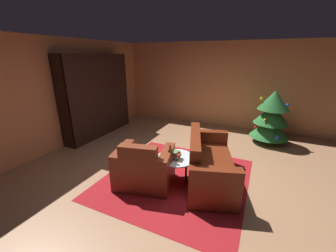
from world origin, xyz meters
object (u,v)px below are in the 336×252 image
at_px(coffee_table, 176,160).
at_px(bottle_on_table, 170,155).
at_px(couch_red, 208,165).
at_px(armchair_red, 144,168).
at_px(book_stack_on_table, 174,155).
at_px(bookshelf_unit, 102,96).
at_px(decorated_tree, 272,116).

xyz_separation_m(coffee_table, bottle_on_table, (-0.03, -0.18, 0.17)).
xyz_separation_m(couch_red, coffee_table, (-0.51, -0.26, 0.11)).
xyz_separation_m(armchair_red, book_stack_on_table, (0.44, 0.27, 0.23)).
bearing_deg(bottle_on_table, book_stack_on_table, 83.94).
bearing_deg(bottle_on_table, armchair_red, -162.35).
bearing_deg(book_stack_on_table, couch_red, 30.53).
relative_size(bookshelf_unit, book_stack_on_table, 9.58).
bearing_deg(bottle_on_table, bookshelf_unit, 150.07).
bearing_deg(armchair_red, bottle_on_table, 17.65).
height_order(bookshelf_unit, armchair_red, bookshelf_unit).
bearing_deg(coffee_table, couch_red, 27.01).
height_order(couch_red, book_stack_on_table, couch_red).
bearing_deg(decorated_tree, bookshelf_unit, -165.07).
distance_m(bookshelf_unit, couch_red, 3.63).
distance_m(coffee_table, bottle_on_table, 0.25).
relative_size(armchair_red, couch_red, 0.60).
distance_m(couch_red, decorated_tree, 2.56).
height_order(book_stack_on_table, decorated_tree, decorated_tree).
relative_size(armchair_red, coffee_table, 1.61).
bearing_deg(bookshelf_unit, armchair_red, -36.33).
height_order(bookshelf_unit, book_stack_on_table, bookshelf_unit).
height_order(armchair_red, bottle_on_table, armchair_red).
bearing_deg(bookshelf_unit, couch_red, -19.41).
distance_m(armchair_red, decorated_tree, 3.51).
relative_size(couch_red, coffee_table, 2.69).
distance_m(armchair_red, bottle_on_table, 0.53).
bearing_deg(coffee_table, armchair_red, -145.20).
bearing_deg(bottle_on_table, couch_red, 39.34).
xyz_separation_m(armchair_red, couch_red, (0.96, 0.58, -0.00)).
bearing_deg(decorated_tree, bottle_on_table, -118.57).
xyz_separation_m(bookshelf_unit, coffee_table, (2.84, -1.44, -0.65)).
distance_m(book_stack_on_table, decorated_tree, 3.04).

